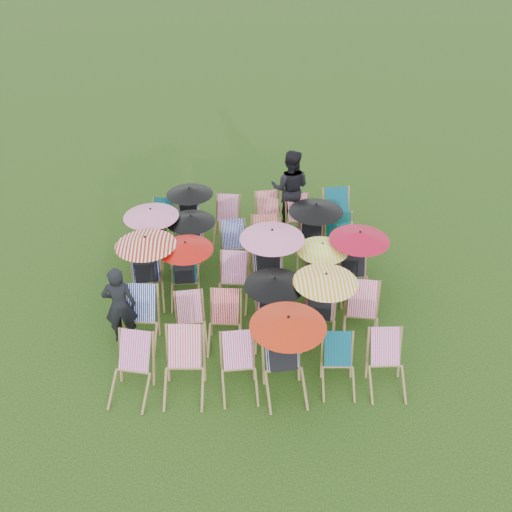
{
  "coord_description": "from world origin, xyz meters",
  "views": [
    {
      "loc": [
        -0.3,
        -8.62,
        7.05
      ],
      "look_at": [
        0.1,
        0.25,
        0.9
      ],
      "focal_mm": 40.0,
      "sensor_mm": 36.0,
      "label": 1
    }
  ],
  "objects_px": {
    "deckchair_0": "(131,371)",
    "person_rear": "(290,188)",
    "deckchair_5": "(387,365)",
    "person_left": "(120,305)",
    "deckchair_29": "(340,216)"
  },
  "relations": [
    {
      "from": "deckchair_0",
      "to": "deckchair_29",
      "type": "height_order",
      "value": "deckchair_29"
    },
    {
      "from": "deckchair_5",
      "to": "deckchair_29",
      "type": "distance_m",
      "value": 4.55
    },
    {
      "from": "deckchair_0",
      "to": "person_rear",
      "type": "xyz_separation_m",
      "value": [
        2.98,
        5.09,
        0.45
      ]
    },
    {
      "from": "deckchair_5",
      "to": "person_left",
      "type": "bearing_deg",
      "value": 164.63
    },
    {
      "from": "deckchair_0",
      "to": "deckchair_5",
      "type": "xyz_separation_m",
      "value": [
        4.07,
        -0.04,
        -0.02
      ]
    },
    {
      "from": "deckchair_29",
      "to": "person_rear",
      "type": "bearing_deg",
      "value": 145.12
    },
    {
      "from": "deckchair_5",
      "to": "person_rear",
      "type": "relative_size",
      "value": 0.49
    },
    {
      "from": "deckchair_0",
      "to": "deckchair_5",
      "type": "relative_size",
      "value": 1.09
    },
    {
      "from": "person_left",
      "to": "person_rear",
      "type": "relative_size",
      "value": 0.83
    },
    {
      "from": "person_rear",
      "to": "deckchair_0",
      "type": "bearing_deg",
      "value": 72.77
    },
    {
      "from": "deckchair_5",
      "to": "person_rear",
      "type": "height_order",
      "value": "person_rear"
    },
    {
      "from": "deckchair_29",
      "to": "person_left",
      "type": "relative_size",
      "value": 0.66
    },
    {
      "from": "person_rear",
      "to": "deckchair_29",
      "type": "bearing_deg",
      "value": 164.51
    },
    {
      "from": "deckchair_0",
      "to": "person_rear",
      "type": "distance_m",
      "value": 5.92
    },
    {
      "from": "person_left",
      "to": "deckchair_29",
      "type": "bearing_deg",
      "value": -146.83
    }
  ]
}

